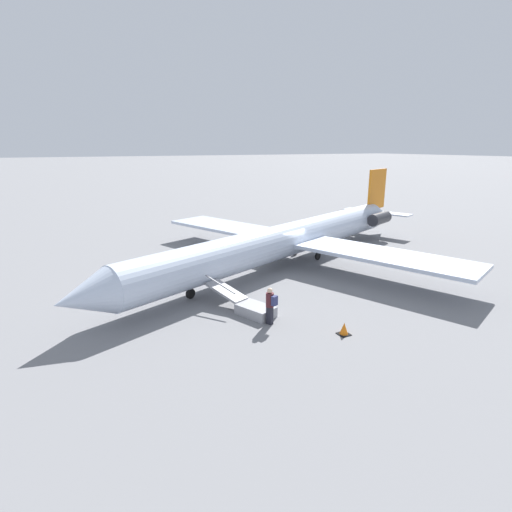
# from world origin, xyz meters

# --- Properties ---
(ground_plane) EXTENTS (600.00, 600.00, 0.00)m
(ground_plane) POSITION_xyz_m (0.00, 0.00, 0.00)
(ground_plane) COLOR slate
(airplane_main) EXTENTS (29.51, 23.30, 5.84)m
(airplane_main) POSITION_xyz_m (-0.81, -0.31, 1.74)
(airplane_main) COLOR silver
(airplane_main) RESTS_ON ground
(boarding_stairs) EXTENTS (2.41, 4.10, 1.53)m
(boarding_stairs) POSITION_xyz_m (5.81, 6.17, 0.35)
(boarding_stairs) COLOR #99999E
(boarding_stairs) RESTS_ON ground
(passenger) EXTENTS (0.44, 0.57, 1.74)m
(passenger) POSITION_xyz_m (5.52, 7.71, 1.00)
(passenger) COLOR #23232D
(passenger) RESTS_ON ground
(traffic_cone_near_stairs) EXTENTS (0.50, 0.50, 0.55)m
(traffic_cone_near_stairs) POSITION_xyz_m (3.22, 10.08, 0.25)
(traffic_cone_near_stairs) COLOR black
(traffic_cone_near_stairs) RESTS_ON ground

